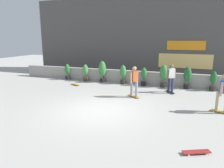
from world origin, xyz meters
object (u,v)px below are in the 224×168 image
skateboard_near_camera (76,84)px  skater_far_right (134,80)px  potted_plant_3 (123,74)px  potted_plant_6 (187,76)px  skater_mid_plaza (223,92)px  skateboard_aside (196,152)px  potted_plant_1 (85,72)px  potted_plant_5 (164,74)px  potted_plant_7 (213,81)px  potted_plant_0 (67,71)px  skater_far_left (171,77)px  potted_plant_4 (144,76)px  potted_plant_2 (102,70)px

skateboard_near_camera → skater_far_right: bearing=-18.4°
potted_plant_3 → potted_plant_6: size_ratio=0.94×
skater_mid_plaza → skateboard_aside: 4.13m
potted_plant_1 → potted_plant_5: potted_plant_5 is taller
potted_plant_1 → skater_mid_plaza: (8.58, -4.04, 0.26)m
potted_plant_7 → skater_mid_plaza: size_ratio=0.72×
potted_plant_0 → potted_plant_7: (10.16, 0.00, -0.00)m
skater_mid_plaza → skater_far_left: (-2.35, 2.70, 0.00)m
potted_plant_3 → skateboard_near_camera: (-2.92, -1.49, -0.68)m
potted_plant_3 → skater_far_right: size_ratio=0.78×
skater_far_left → skateboard_aside: size_ratio=2.10×
potted_plant_1 → potted_plant_4: (4.37, 0.00, -0.02)m
potted_plant_5 → skater_far_right: (-1.22, -2.97, 0.09)m
potted_plant_6 → potted_plant_0: bearing=180.0°
potted_plant_6 → skater_mid_plaza: (1.45, -4.04, 0.13)m
skater_mid_plaza → potted_plant_5: bearing=125.8°
potted_plant_3 → skater_mid_plaza: size_ratio=0.78×
skateboard_near_camera → potted_plant_4: bearing=18.8°
potted_plant_0 → potted_plant_1: (1.54, 0.00, 0.03)m
skater_mid_plaza → skateboard_aside: skater_mid_plaza is taller
potted_plant_7 → skateboard_aside: potted_plant_7 is taller
potted_plant_0 → potted_plant_3: 4.45m
skater_mid_plaza → skateboard_near_camera: size_ratio=2.09×
potted_plant_1 → skater_far_right: size_ratio=0.74×
potted_plant_5 → skateboard_aside: (1.84, -7.93, -0.79)m
potted_plant_4 → skater_far_right: 2.99m
skater_far_left → potted_plant_7: bearing=29.3°
potted_plant_6 → skateboard_aside: potted_plant_6 is taller
potted_plant_1 → skater_far_left: bearing=-12.1°
skater_mid_plaza → potted_plant_4: bearing=136.2°
skateboard_near_camera → skateboard_aside: 9.89m
potted_plant_2 → skateboard_near_camera: potted_plant_2 is taller
potted_plant_5 → skater_far_left: size_ratio=0.87×
potted_plant_5 → skater_far_right: bearing=-112.3°
potted_plant_0 → potted_plant_6: size_ratio=0.86×
potted_plant_1 → skater_mid_plaza: skater_mid_plaza is taller
potted_plant_1 → skateboard_near_camera: (-0.01, -1.49, -0.62)m
skater_far_right → potted_plant_5: bearing=67.7°
potted_plant_4 → skateboard_near_camera: size_ratio=1.52×
potted_plant_6 → skateboard_near_camera: bearing=-168.2°
potted_plant_4 → skater_far_left: skater_far_left is taller
potted_plant_7 → potted_plant_4: bearing=180.0°
potted_plant_2 → potted_plant_3: (1.56, 0.00, -0.17)m
potted_plant_7 → potted_plant_1: bearing=-180.0°
potted_plant_1 → skateboard_aside: (7.50, -7.93, -0.62)m
potted_plant_4 → potted_plant_7: 4.25m
potted_plant_3 → skater_far_right: 3.35m
potted_plant_6 → skateboard_aside: bearing=-87.3°
potted_plant_7 → skater_mid_plaza: 4.05m
potted_plant_4 → skater_far_right: (0.08, -2.97, 0.28)m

